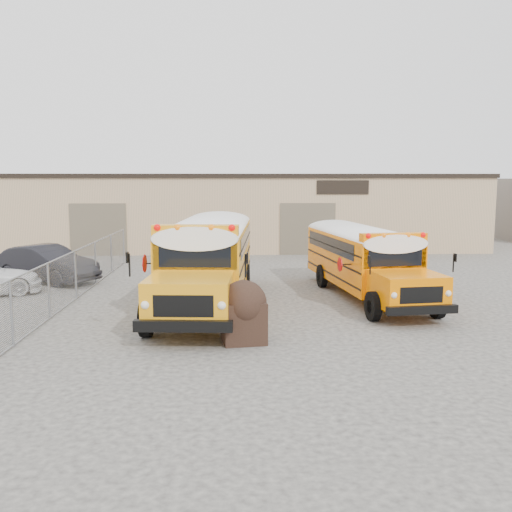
{
  "coord_description": "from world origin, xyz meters",
  "views": [
    {
      "loc": [
        -0.14,
        -17.72,
        4.38
      ],
      "look_at": [
        0.58,
        2.77,
        1.6
      ],
      "focal_mm": 40.0,
      "sensor_mm": 36.0,
      "label": 1
    }
  ],
  "objects_px": {
    "school_bus_right": "(323,240)",
    "car_dark": "(46,264)",
    "tarp_bundle": "(244,311)",
    "school_bus_left": "(223,236)"
  },
  "relations": [
    {
      "from": "school_bus_right",
      "to": "car_dark",
      "type": "relative_size",
      "value": 1.95
    },
    {
      "from": "tarp_bundle",
      "to": "car_dark",
      "type": "relative_size",
      "value": 0.36
    },
    {
      "from": "school_bus_left",
      "to": "tarp_bundle",
      "type": "relative_size",
      "value": 6.28
    },
    {
      "from": "school_bus_right",
      "to": "school_bus_left",
      "type": "bearing_deg",
      "value": -177.2
    },
    {
      "from": "tarp_bundle",
      "to": "car_dark",
      "type": "distance_m",
      "value": 12.53
    },
    {
      "from": "school_bus_right",
      "to": "car_dark",
      "type": "height_order",
      "value": "school_bus_right"
    },
    {
      "from": "school_bus_left",
      "to": "tarp_bundle",
      "type": "distance_m",
      "value": 11.33
    },
    {
      "from": "school_bus_left",
      "to": "car_dark",
      "type": "bearing_deg",
      "value": -165.93
    },
    {
      "from": "school_bus_left",
      "to": "car_dark",
      "type": "relative_size",
      "value": 2.23
    },
    {
      "from": "school_bus_right",
      "to": "tarp_bundle",
      "type": "bearing_deg",
      "value": -108.64
    }
  ]
}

